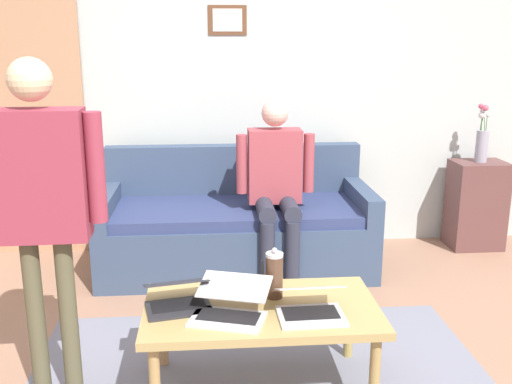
{
  "coord_description": "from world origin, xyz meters",
  "views": [
    {
      "loc": [
        0.3,
        2.57,
        1.69
      ],
      "look_at": [
        0.03,
        -0.8,
        0.8
      ],
      "focal_mm": 41.28,
      "sensor_mm": 36.0,
      "label": 1
    }
  ],
  "objects_px": {
    "flower_vase": "(482,141)",
    "person_standing": "(40,192)",
    "laptop_center": "(230,307)",
    "side_shelf": "(476,205)",
    "laptop_left": "(310,306)",
    "coffee_table": "(261,315)",
    "french_press": "(274,275)",
    "interior_door": "(32,126)",
    "laptop_right": "(178,299)",
    "person_seated": "(276,180)",
    "couch": "(236,228)"
  },
  "relations": [
    {
      "from": "interior_door",
      "to": "side_shelf",
      "type": "height_order",
      "value": "interior_door"
    },
    {
      "from": "interior_door",
      "to": "person_seated",
      "type": "distance_m",
      "value": 1.99
    },
    {
      "from": "couch",
      "to": "laptop_right",
      "type": "height_order",
      "value": "couch"
    },
    {
      "from": "person_seated",
      "to": "side_shelf",
      "type": "bearing_deg",
      "value": -163.61
    },
    {
      "from": "french_press",
      "to": "person_seated",
      "type": "bearing_deg",
      "value": -96.84
    },
    {
      "from": "couch",
      "to": "flower_vase",
      "type": "relative_size",
      "value": 4.26
    },
    {
      "from": "laptop_center",
      "to": "side_shelf",
      "type": "relative_size",
      "value": 0.59
    },
    {
      "from": "couch",
      "to": "laptop_center",
      "type": "distance_m",
      "value": 1.72
    },
    {
      "from": "flower_vase",
      "to": "laptop_center",
      "type": "bearing_deg",
      "value": 43.47
    },
    {
      "from": "interior_door",
      "to": "flower_vase",
      "type": "relative_size",
      "value": 4.4
    },
    {
      "from": "laptop_center",
      "to": "person_standing",
      "type": "xyz_separation_m",
      "value": [
        0.83,
        -0.07,
        0.55
      ]
    },
    {
      "from": "laptop_left",
      "to": "laptop_center",
      "type": "distance_m",
      "value": 0.37
    },
    {
      "from": "coffee_table",
      "to": "french_press",
      "type": "relative_size",
      "value": 4.33
    },
    {
      "from": "laptop_right",
      "to": "person_seated",
      "type": "relative_size",
      "value": 0.27
    },
    {
      "from": "interior_door",
      "to": "side_shelf",
      "type": "relative_size",
      "value": 2.84
    },
    {
      "from": "couch",
      "to": "interior_door",
      "type": "bearing_deg",
      "value": -16.89
    },
    {
      "from": "person_seated",
      "to": "interior_door",
      "type": "bearing_deg",
      "value": -20.9
    },
    {
      "from": "laptop_left",
      "to": "flower_vase",
      "type": "xyz_separation_m",
      "value": [
        -1.73,
        -2.01,
        0.41
      ]
    },
    {
      "from": "couch",
      "to": "person_standing",
      "type": "relative_size",
      "value": 1.23
    },
    {
      "from": "interior_door",
      "to": "person_seated",
      "type": "relative_size",
      "value": 1.6
    },
    {
      "from": "laptop_center",
      "to": "flower_vase",
      "type": "distance_m",
      "value": 2.92
    },
    {
      "from": "laptop_right",
      "to": "person_standing",
      "type": "height_order",
      "value": "person_standing"
    },
    {
      "from": "flower_vase",
      "to": "person_seated",
      "type": "height_order",
      "value": "person_seated"
    },
    {
      "from": "coffee_table",
      "to": "laptop_right",
      "type": "distance_m",
      "value": 0.41
    },
    {
      "from": "french_press",
      "to": "laptop_left",
      "type": "bearing_deg",
      "value": 125.15
    },
    {
      "from": "interior_door",
      "to": "laptop_right",
      "type": "xyz_separation_m",
      "value": [
        -1.21,
        2.07,
        -0.55
      ]
    },
    {
      "from": "couch",
      "to": "person_standing",
      "type": "distance_m",
      "value": 2.02
    },
    {
      "from": "interior_door",
      "to": "side_shelf",
      "type": "bearing_deg",
      "value": 176.85
    },
    {
      "from": "flower_vase",
      "to": "coffee_table",
      "type": "bearing_deg",
      "value": 44.33
    },
    {
      "from": "laptop_left",
      "to": "flower_vase",
      "type": "height_order",
      "value": "flower_vase"
    },
    {
      "from": "laptop_left",
      "to": "side_shelf",
      "type": "xyz_separation_m",
      "value": [
        -1.73,
        -2.01,
        -0.12
      ]
    },
    {
      "from": "french_press",
      "to": "flower_vase",
      "type": "bearing_deg",
      "value": -136.13
    },
    {
      "from": "laptop_right",
      "to": "person_seated",
      "type": "distance_m",
      "value": 1.53
    },
    {
      "from": "couch",
      "to": "side_shelf",
      "type": "height_order",
      "value": "couch"
    },
    {
      "from": "interior_door",
      "to": "coffee_table",
      "type": "xyz_separation_m",
      "value": [
        -1.61,
        2.1,
        -0.63
      ]
    },
    {
      "from": "flower_vase",
      "to": "person_standing",
      "type": "distance_m",
      "value": 3.5
    },
    {
      "from": "side_shelf",
      "to": "flower_vase",
      "type": "relative_size",
      "value": 1.55
    },
    {
      "from": "side_shelf",
      "to": "coffee_table",
      "type": "bearing_deg",
      "value": 44.3
    },
    {
      "from": "couch",
      "to": "person_seated",
      "type": "height_order",
      "value": "person_seated"
    },
    {
      "from": "flower_vase",
      "to": "person_standing",
      "type": "bearing_deg",
      "value": 33.3
    },
    {
      "from": "couch",
      "to": "french_press",
      "type": "relative_size",
      "value": 7.61
    },
    {
      "from": "french_press",
      "to": "person_standing",
      "type": "relative_size",
      "value": 0.16
    },
    {
      "from": "couch",
      "to": "laptop_right",
      "type": "xyz_separation_m",
      "value": [
        0.36,
        1.59,
        0.17
      ]
    },
    {
      "from": "coffee_table",
      "to": "person_seated",
      "type": "distance_m",
      "value": 1.45
    },
    {
      "from": "french_press",
      "to": "flower_vase",
      "type": "xyz_separation_m",
      "value": [
        -1.87,
        -1.8,
        0.34
      ]
    },
    {
      "from": "laptop_left",
      "to": "side_shelf",
      "type": "distance_m",
      "value": 2.65
    },
    {
      "from": "laptop_center",
      "to": "side_shelf",
      "type": "bearing_deg",
      "value": -136.56
    },
    {
      "from": "couch",
      "to": "person_standing",
      "type": "xyz_separation_m",
      "value": [
        0.93,
        1.64,
        0.73
      ]
    },
    {
      "from": "couch",
      "to": "laptop_right",
      "type": "distance_m",
      "value": 1.64
    },
    {
      "from": "laptop_center",
      "to": "person_seated",
      "type": "xyz_separation_m",
      "value": [
        -0.38,
        -1.48,
        0.25
      ]
    }
  ]
}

